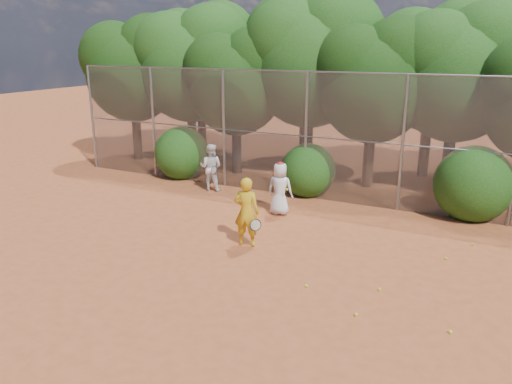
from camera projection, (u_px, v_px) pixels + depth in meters
The scene contains 23 objects.
ground at pixel (245, 276), 10.77m from camera, with size 80.00×80.00×0.00m, color #A64C25.
fence_back at pixel (333, 137), 15.36m from camera, with size 20.05×0.09×4.03m.
tree_0 at pixel (134, 65), 20.58m from camera, with size 4.38×3.81×6.00m.
tree_1 at pixel (191, 60), 19.86m from camera, with size 4.64×4.03×6.35m.
tree_2 at pixel (238, 78), 18.35m from camera, with size 3.99×3.47×5.47m.
tree_3 at pixel (312, 55), 17.90m from camera, with size 4.89×4.26×6.70m.
tree_4 at pixel (376, 77), 16.49m from camera, with size 4.19×3.64×5.73m.
tree_5 at pixel (460, 68), 16.01m from camera, with size 4.51×3.92×6.17m.
tree_9 at pixel (201, 54), 22.21m from camera, with size 4.83×4.20×6.62m.
tree_10 at pixel (308, 48), 20.14m from camera, with size 5.15×4.48×7.06m.
tree_11 at pixel (435, 62), 17.78m from camera, with size 4.64×4.03×6.35m.
bush_0 at pixel (182, 151), 18.45m from camera, with size 2.00×2.00×2.00m, color #184210.
bush_1 at pixel (308, 168), 16.33m from camera, with size 1.80×1.80×1.80m, color #184210.
bush_2 at pixel (474, 180), 14.11m from camera, with size 2.20×2.20×2.20m, color #184210.
player_yellow at pixel (247, 212), 12.20m from camera, with size 0.84×0.61×1.74m.
player_teen at pixel (280, 188), 14.46m from camera, with size 0.79×0.54×1.58m.
player_white at pixel (211, 167), 16.86m from camera, with size 0.91×0.81×1.60m.
ball_0 at pixel (379, 289), 10.13m from camera, with size 0.07×0.07×0.07m, color #C9D526.
ball_1 at pixel (446, 259), 11.58m from camera, with size 0.07×0.07×0.07m, color #C9D526.
ball_2 at pixel (356, 314), 9.20m from camera, with size 0.07×0.07×0.07m, color #C9D526.
ball_3 at pixel (450, 332), 8.65m from camera, with size 0.07×0.07×0.07m, color #C9D526.
ball_4 at pixel (306, 286), 10.27m from camera, with size 0.07×0.07×0.07m, color #C9D526.
ball_5 at pixel (473, 244), 12.39m from camera, with size 0.07×0.07×0.07m, color #C9D526.
Camera 1 is at (4.61, -8.63, 4.85)m, focal length 35.00 mm.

